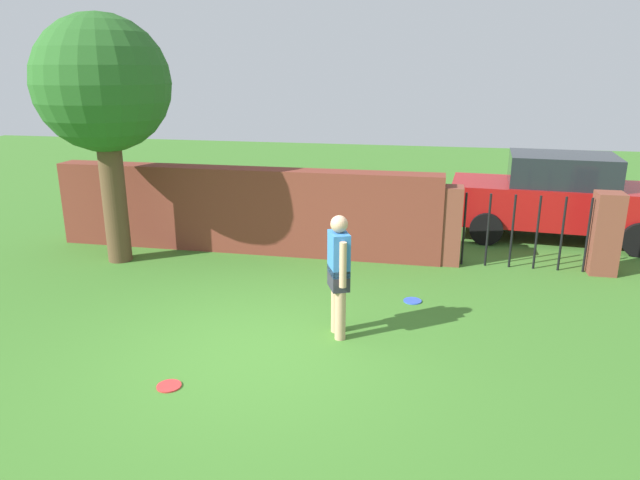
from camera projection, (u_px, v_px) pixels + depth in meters
name	position (u px, v px, depth m)	size (l,w,h in m)	color
ground_plane	(260.00, 352.00, 7.09)	(40.00, 40.00, 0.00)	#3D7528
brick_wall	(244.00, 210.00, 10.80)	(7.35, 0.50, 1.59)	brown
tree	(103.00, 88.00, 9.59)	(2.27, 2.27, 4.25)	brown
person	(339.00, 271.00, 7.28)	(0.34, 0.50, 1.62)	tan
fence_gate	(525.00, 229.00, 9.86)	(3.01, 0.44, 1.40)	brown
car	(559.00, 197.00, 11.58)	(4.31, 2.16, 1.72)	#A51111
frisbee_blue	(412.00, 301.00, 8.61)	(0.27, 0.27, 0.02)	blue
frisbee_red	(169.00, 386.00, 6.31)	(0.27, 0.27, 0.02)	red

